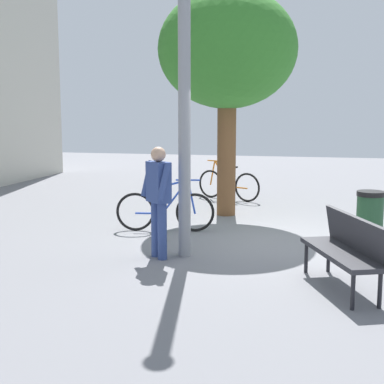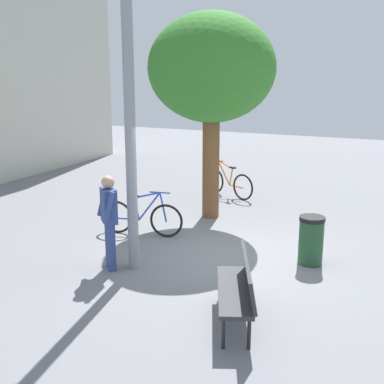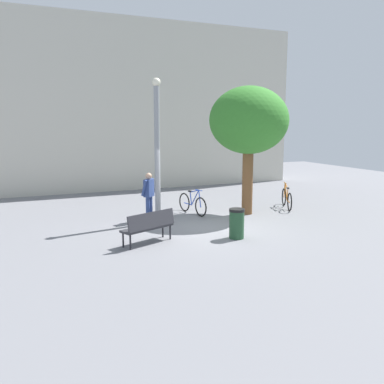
# 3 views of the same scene
# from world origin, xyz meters

# --- Properties ---
(ground_plane) EXTENTS (36.00, 36.00, 0.00)m
(ground_plane) POSITION_xyz_m (0.00, 0.00, 0.00)
(ground_plane) COLOR slate
(lamppost) EXTENTS (0.28, 0.28, 4.78)m
(lamppost) POSITION_xyz_m (-1.18, 1.38, 2.56)
(lamppost) COLOR gray
(lamppost) RESTS_ON ground_plane
(person_by_lamppost) EXTENTS (0.58, 0.58, 1.67)m
(person_by_lamppost) POSITION_xyz_m (-1.39, 1.73, 0.97)
(person_by_lamppost) COLOR #334784
(person_by_lamppost) RESTS_ON ground_plane
(park_bench) EXTENTS (1.66, 1.04, 0.92)m
(park_bench) POSITION_xyz_m (-2.23, -0.94, 0.55)
(park_bench) COLOR #2D2D33
(park_bench) RESTS_ON ground_plane
(plaza_tree) EXTENTS (2.85, 2.85, 4.66)m
(plaza_tree) POSITION_xyz_m (2.29, 1.35, 3.40)
(plaza_tree) COLOR brown
(plaza_tree) RESTS_ON ground_plane
(bicycle_blue) EXTENTS (0.37, 1.79, 0.97)m
(bicycle_blue) POSITION_xyz_m (0.43, 2.15, 0.38)
(bicycle_blue) COLOR black
(bicycle_blue) RESTS_ON ground_plane
(bicycle_orange) EXTENTS (0.79, 1.67, 0.97)m
(bicycle_orange) POSITION_xyz_m (4.29, 1.65, 0.38)
(bicycle_orange) COLOR black
(bicycle_orange) RESTS_ON ground_plane
(trash_bin) EXTENTS (0.46, 0.46, 0.88)m
(trash_bin) POSITION_xyz_m (0.29, -1.41, 0.44)
(trash_bin) COLOR #234C2D
(trash_bin) RESTS_ON ground_plane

